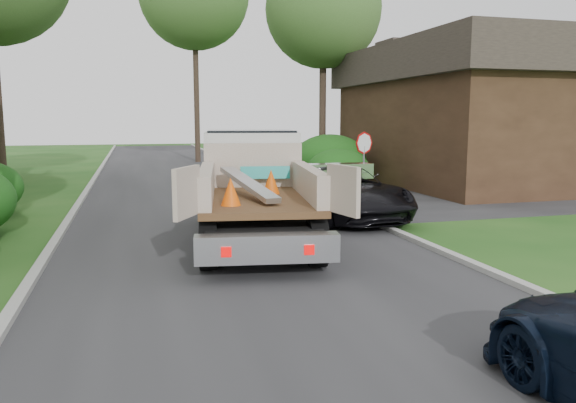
% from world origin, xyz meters
% --- Properties ---
extents(ground, '(120.00, 120.00, 0.00)m').
position_xyz_m(ground, '(0.00, 0.00, 0.00)').
color(ground, '#1B4B15').
rests_on(ground, ground).
extents(road, '(8.00, 90.00, 0.02)m').
position_xyz_m(road, '(0.00, 10.00, 0.00)').
color(road, '#28282B').
rests_on(road, ground).
extents(side_street, '(16.00, 7.00, 0.02)m').
position_xyz_m(side_street, '(12.00, 9.00, 0.01)').
color(side_street, '#28282B').
rests_on(side_street, ground).
extents(curb_left, '(0.20, 90.00, 0.12)m').
position_xyz_m(curb_left, '(-4.10, 10.00, 0.06)').
color(curb_left, '#9E9E99').
rests_on(curb_left, ground).
extents(curb_right, '(0.20, 90.00, 0.12)m').
position_xyz_m(curb_right, '(4.10, 10.00, 0.06)').
color(curb_right, '#9E9E99').
rests_on(curb_right, ground).
extents(stop_sign, '(0.71, 0.32, 2.48)m').
position_xyz_m(stop_sign, '(5.20, 9.00, 1.78)').
color(stop_sign, slate).
rests_on(stop_sign, ground).
extents(house_right, '(9.72, 12.96, 6.20)m').
position_xyz_m(house_right, '(13.00, 14.00, 3.16)').
color(house_right, '#332014').
rests_on(house_right, ground).
extents(hedge_right_a, '(2.60, 2.60, 1.70)m').
position_xyz_m(hedge_right_a, '(5.80, 13.00, 0.85)').
color(hedge_right_a, '#0F3F0E').
rests_on(hedge_right_a, ground).
extents(hedge_right_b, '(3.38, 3.38, 2.21)m').
position_xyz_m(hedge_right_b, '(6.50, 16.00, 1.10)').
color(hedge_right_b, '#0F3F0E').
rests_on(hedge_right_b, ground).
extents(tree_right_far, '(6.00, 6.00, 11.50)m').
position_xyz_m(tree_right_far, '(7.50, 20.00, 8.48)').
color(tree_right_far, '#2D2119').
rests_on(tree_right_far, ground).
extents(flatbed_truck, '(3.86, 7.20, 2.60)m').
position_xyz_m(flatbed_truck, '(0.63, 5.24, 1.41)').
color(flatbed_truck, black).
rests_on(flatbed_truck, ground).
extents(black_pickup, '(3.09, 5.76, 1.54)m').
position_xyz_m(black_pickup, '(3.60, 6.97, 0.77)').
color(black_pickup, black).
rests_on(black_pickup, ground).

